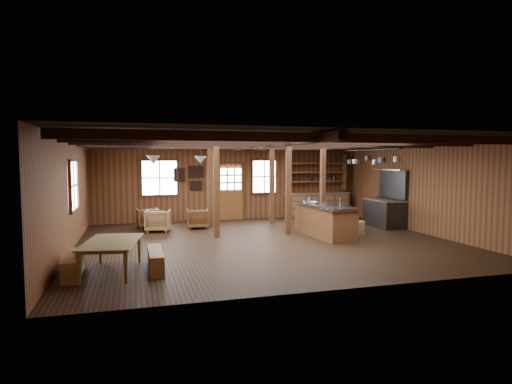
# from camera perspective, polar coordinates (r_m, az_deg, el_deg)

# --- Properties ---
(room) EXTENTS (10.04, 9.04, 2.84)m
(room) POSITION_cam_1_polar(r_m,az_deg,el_deg) (11.67, 1.42, 0.15)
(room) COLOR black
(room) RESTS_ON ground
(ceiling_joists) EXTENTS (9.80, 8.82, 0.18)m
(ceiling_joists) POSITION_cam_1_polar(r_m,az_deg,el_deg) (11.81, 1.18, 6.41)
(ceiling_joists) COLOR black
(ceiling_joists) RESTS_ON ceiling
(timber_posts) EXTENTS (3.95, 2.35, 2.80)m
(timber_posts) POSITION_cam_1_polar(r_m,az_deg,el_deg) (13.80, 0.90, 0.81)
(timber_posts) COLOR #432313
(timber_posts) RESTS_ON floor
(back_door) EXTENTS (1.02, 0.08, 2.15)m
(back_door) POSITION_cam_1_polar(r_m,az_deg,el_deg) (16.00, -3.35, -0.57)
(back_door) COLOR brown
(back_door) RESTS_ON floor
(window_back_left) EXTENTS (1.32, 0.06, 1.32)m
(window_back_left) POSITION_cam_1_polar(r_m,az_deg,el_deg) (15.60, -12.74, 1.85)
(window_back_left) COLOR white
(window_back_left) RESTS_ON wall_back
(window_back_right) EXTENTS (1.02, 0.06, 1.32)m
(window_back_right) POSITION_cam_1_polar(r_m,az_deg,el_deg) (16.29, 1.09, 2.06)
(window_back_right) COLOR white
(window_back_right) RESTS_ON wall_back
(window_left) EXTENTS (0.14, 1.24, 1.32)m
(window_left) POSITION_cam_1_polar(r_m,az_deg,el_deg) (11.72, -23.21, 0.79)
(window_left) COLOR white
(window_left) RESTS_ON wall_back
(notice_boards) EXTENTS (1.08, 0.03, 0.90)m
(notice_boards) POSITION_cam_1_polar(r_m,az_deg,el_deg) (15.70, -8.72, 2.07)
(notice_boards) COLOR silver
(notice_boards) RESTS_ON wall_back
(back_counter) EXTENTS (2.55, 0.60, 2.45)m
(back_counter) POSITION_cam_1_polar(r_m,az_deg,el_deg) (16.86, 8.19, -1.31)
(back_counter) COLOR brown
(back_counter) RESTS_ON floor
(pendant_lamps) EXTENTS (1.86, 2.36, 0.66)m
(pendant_lamps) POSITION_cam_1_polar(r_m,az_deg,el_deg) (12.16, -10.20, 4.27)
(pendant_lamps) COLOR #2E2E30
(pendant_lamps) RESTS_ON ceiling
(pot_rack) EXTENTS (0.40, 3.00, 0.46)m
(pot_rack) POSITION_cam_1_polar(r_m,az_deg,el_deg) (13.36, 14.80, 4.22)
(pot_rack) COLOR #2E2E30
(pot_rack) RESTS_ON ceiling
(kitchen_island) EXTENTS (1.03, 2.55, 1.20)m
(kitchen_island) POSITION_cam_1_polar(r_m,az_deg,el_deg) (12.77, 9.09, -3.70)
(kitchen_island) COLOR brown
(kitchen_island) RESTS_ON floor
(step_stool) EXTENTS (0.52, 0.44, 0.39)m
(step_stool) POSITION_cam_1_polar(r_m,az_deg,el_deg) (13.34, 13.36, -4.64)
(step_stool) COLOR olive
(step_stool) RESTS_ON floor
(commercial_range) EXTENTS (0.81, 1.58, 1.95)m
(commercial_range) POSITION_cam_1_polar(r_m,az_deg,el_deg) (15.02, 16.92, -2.04)
(commercial_range) COLOR #2E2E30
(commercial_range) RESTS_ON floor
(dining_table) EXTENTS (1.28, 1.94, 0.64)m
(dining_table) POSITION_cam_1_polar(r_m,az_deg,el_deg) (9.10, -18.43, -8.19)
(dining_table) COLOR olive
(dining_table) RESTS_ON floor
(bench_wall) EXTENTS (0.28, 1.48, 0.41)m
(bench_wall) POSITION_cam_1_polar(r_m,az_deg,el_deg) (9.19, -23.15, -8.93)
(bench_wall) COLOR olive
(bench_wall) RESTS_ON floor
(bench_aisle) EXTENTS (0.28, 1.47, 0.40)m
(bench_aisle) POSITION_cam_1_polar(r_m,az_deg,el_deg) (9.12, -13.25, -8.79)
(bench_aisle) COLOR olive
(bench_aisle) RESTS_ON floor
(armchair_a) EXTENTS (0.76, 0.77, 0.63)m
(armchair_a) POSITION_cam_1_polar(r_m,az_deg,el_deg) (14.69, -14.25, -3.35)
(armchair_a) COLOR brown
(armchair_a) RESTS_ON floor
(armchair_b) EXTENTS (0.73, 0.75, 0.63)m
(armchair_b) POSITION_cam_1_polar(r_m,az_deg,el_deg) (14.18, -7.79, -3.54)
(armchair_b) COLOR brown
(armchair_b) RESTS_ON floor
(armchair_c) EXTENTS (0.87, 0.88, 0.68)m
(armchair_c) POSITION_cam_1_polar(r_m,az_deg,el_deg) (13.77, -12.92, -3.74)
(armchair_c) COLOR #986F45
(armchair_c) RESTS_ON floor
(counter_pot) EXTENTS (0.29, 0.29, 0.17)m
(counter_pot) POSITION_cam_1_polar(r_m,az_deg,el_deg) (13.46, 6.96, -0.91)
(counter_pot) COLOR silver
(counter_pot) RESTS_ON kitchen_island
(bowl) EXTENTS (0.29, 0.29, 0.06)m
(bowl) POSITION_cam_1_polar(r_m,az_deg,el_deg) (12.93, 7.75, -1.38)
(bowl) COLOR silver
(bowl) RESTS_ON kitchen_island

